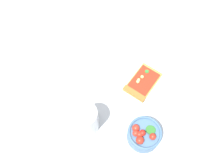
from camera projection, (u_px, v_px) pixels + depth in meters
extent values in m
plane|color=silver|center=(122.00, 74.00, 0.89)|extent=(2.40, 2.40, 0.00)
cylinder|color=white|center=(134.00, 78.00, 0.88)|extent=(0.25, 0.25, 0.01)
cube|color=gold|center=(143.00, 82.00, 0.86)|extent=(0.15, 0.09, 0.01)
cube|color=#A36B2D|center=(134.00, 94.00, 0.83)|extent=(0.02, 0.09, 0.02)
cube|color=#B22D19|center=(143.00, 81.00, 0.85)|extent=(0.12, 0.08, 0.00)
sphere|color=#EAD172|center=(142.00, 77.00, 0.86)|extent=(0.01, 0.01, 0.01)
sphere|color=#F2D87F|center=(138.00, 82.00, 0.85)|extent=(0.01, 0.01, 0.01)
sphere|color=#F2D87F|center=(139.00, 79.00, 0.85)|extent=(0.01, 0.01, 0.01)
cylinder|color=#388433|center=(147.00, 71.00, 0.87)|extent=(0.02, 0.02, 0.00)
cylinder|color=#4C7299|center=(144.00, 135.00, 0.76)|extent=(0.11, 0.11, 0.05)
torus|color=#4C7299|center=(145.00, 132.00, 0.73)|extent=(0.11, 0.11, 0.01)
sphere|color=red|center=(136.00, 133.00, 0.72)|extent=(0.02, 0.02, 0.02)
sphere|color=red|center=(153.00, 137.00, 0.72)|extent=(0.02, 0.02, 0.02)
sphere|color=red|center=(140.00, 140.00, 0.72)|extent=(0.03, 0.03, 0.03)
sphere|color=red|center=(142.00, 133.00, 0.73)|extent=(0.02, 0.02, 0.02)
sphere|color=red|center=(139.00, 134.00, 0.72)|extent=(0.02, 0.02, 0.02)
sphere|color=red|center=(136.00, 128.00, 0.73)|extent=(0.02, 0.02, 0.02)
cylinder|color=#388433|center=(151.00, 130.00, 0.73)|extent=(0.04, 0.04, 0.01)
cylinder|color=silver|center=(86.00, 119.00, 0.75)|extent=(0.08, 0.08, 0.12)
cylinder|color=#592D0F|center=(86.00, 121.00, 0.76)|extent=(0.07, 0.07, 0.09)
cube|color=silver|center=(88.00, 27.00, 1.00)|extent=(0.14, 0.16, 0.00)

